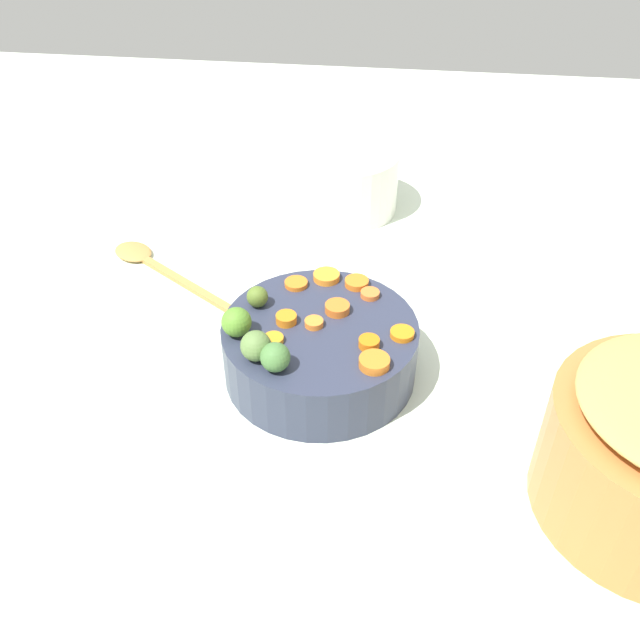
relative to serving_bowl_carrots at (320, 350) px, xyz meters
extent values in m
cube|color=silver|center=(-0.01, 0.03, -0.05)|extent=(2.40, 2.40, 0.02)
cylinder|color=#2E3449|center=(0.00, 0.00, 0.00)|extent=(0.26, 0.26, 0.08)
cylinder|color=orange|center=(-0.01, 0.00, 0.04)|extent=(0.03, 0.03, 0.01)
cylinder|color=orange|center=(0.11, -0.01, 0.04)|extent=(0.04, 0.04, 0.01)
cylinder|color=orange|center=(-0.05, -0.04, 0.04)|extent=(0.03, 0.03, 0.01)
cylinder|color=orange|center=(0.07, -0.07, 0.05)|extent=(0.05, 0.05, 0.01)
cylinder|color=orange|center=(0.06, 0.07, 0.04)|extent=(0.03, 0.03, 0.01)
cylinder|color=orange|center=(0.00, 0.10, 0.04)|extent=(0.05, 0.05, 0.01)
cylinder|color=orange|center=(-0.04, 0.00, 0.05)|extent=(0.04, 0.04, 0.01)
cylinder|color=orange|center=(0.07, -0.03, 0.05)|extent=(0.03, 0.03, 0.01)
cylinder|color=orange|center=(0.04, 0.10, 0.04)|extent=(0.04, 0.04, 0.01)
cylinder|color=orange|center=(-0.04, 0.08, 0.04)|extent=(0.04, 0.04, 0.01)
cylinder|color=orange|center=(0.02, 0.04, 0.05)|extent=(0.04, 0.04, 0.01)
sphere|color=#46753A|center=(-0.04, -0.09, 0.06)|extent=(0.04, 0.04, 0.04)
sphere|color=#52862B|center=(-0.10, -0.03, 0.06)|extent=(0.04, 0.04, 0.04)
sphere|color=#546D27|center=(-0.09, 0.03, 0.05)|extent=(0.03, 0.03, 0.03)
sphere|color=#59793E|center=(-0.07, -0.07, 0.06)|extent=(0.04, 0.04, 0.04)
cube|color=#B78545|center=(-0.23, 0.17, -0.04)|extent=(0.21, 0.15, 0.01)
ellipsoid|color=#B78545|center=(-0.35, 0.25, -0.03)|extent=(0.09, 0.08, 0.01)
cylinder|color=white|center=(-0.02, 0.45, 0.02)|extent=(0.19, 0.19, 0.11)
camera|label=1|loc=(0.09, -0.68, 0.60)|focal=38.71mm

